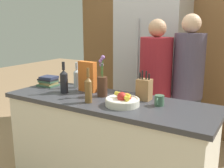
{
  "coord_description": "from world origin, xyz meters",
  "views": [
    {
      "loc": [
        1.18,
        -1.85,
        1.52
      ],
      "look_at": [
        0.0,
        0.08,
        1.0
      ],
      "focal_mm": 42.0,
      "sensor_mm": 36.0,
      "label": 1
    }
  ],
  "objects_px": {
    "person_in_blue": "(188,84)",
    "flower_vase": "(102,84)",
    "person_at_sink": "(155,86)",
    "bottle_vinegar": "(88,89)",
    "bottle_wine": "(64,81)",
    "bottle_oil": "(77,78)",
    "knife_block": "(144,89)",
    "fruit_bowl": "(123,101)",
    "book_stack": "(48,81)",
    "coffee_mug": "(159,101)",
    "cereal_box": "(87,77)",
    "refrigerator": "(152,67)"
  },
  "relations": [
    {
      "from": "refrigerator",
      "to": "book_stack",
      "type": "relative_size",
      "value": 9.53
    },
    {
      "from": "refrigerator",
      "to": "bottle_oil",
      "type": "xyz_separation_m",
      "value": [
        -0.32,
        -1.19,
        0.02
      ]
    },
    {
      "from": "refrigerator",
      "to": "bottle_oil",
      "type": "height_order",
      "value": "refrigerator"
    },
    {
      "from": "person_at_sink",
      "to": "person_in_blue",
      "type": "relative_size",
      "value": 0.97
    },
    {
      "from": "cereal_box",
      "to": "coffee_mug",
      "type": "distance_m",
      "value": 0.77
    },
    {
      "from": "knife_block",
      "to": "bottle_oil",
      "type": "relative_size",
      "value": 0.99
    },
    {
      "from": "cereal_box",
      "to": "person_in_blue",
      "type": "relative_size",
      "value": 0.18
    },
    {
      "from": "flower_vase",
      "to": "cereal_box",
      "type": "distance_m",
      "value": 0.23
    },
    {
      "from": "coffee_mug",
      "to": "bottle_oil",
      "type": "relative_size",
      "value": 0.43
    },
    {
      "from": "bottle_vinegar",
      "to": "person_in_blue",
      "type": "distance_m",
      "value": 1.11
    },
    {
      "from": "knife_block",
      "to": "bottle_oil",
      "type": "height_order",
      "value": "bottle_oil"
    },
    {
      "from": "flower_vase",
      "to": "coffee_mug",
      "type": "distance_m",
      "value": 0.55
    },
    {
      "from": "bottle_vinegar",
      "to": "person_at_sink",
      "type": "relative_size",
      "value": 0.19
    },
    {
      "from": "bottle_vinegar",
      "to": "bottle_wine",
      "type": "bearing_deg",
      "value": 161.0
    },
    {
      "from": "flower_vase",
      "to": "bottle_wine",
      "type": "bearing_deg",
      "value": -166.08
    },
    {
      "from": "bottle_wine",
      "to": "person_in_blue",
      "type": "bearing_deg",
      "value": 41.58
    },
    {
      "from": "fruit_bowl",
      "to": "person_in_blue",
      "type": "height_order",
      "value": "person_in_blue"
    },
    {
      "from": "coffee_mug",
      "to": "bottle_wine",
      "type": "bearing_deg",
      "value": -174.06
    },
    {
      "from": "flower_vase",
      "to": "coffee_mug",
      "type": "xyz_separation_m",
      "value": [
        0.54,
        0.0,
        -0.07
      ]
    },
    {
      "from": "fruit_bowl",
      "to": "cereal_box",
      "type": "distance_m",
      "value": 0.56
    },
    {
      "from": "bottle_wine",
      "to": "knife_block",
      "type": "bearing_deg",
      "value": 14.02
    },
    {
      "from": "fruit_bowl",
      "to": "person_in_blue",
      "type": "relative_size",
      "value": 0.17
    },
    {
      "from": "knife_block",
      "to": "bottle_vinegar",
      "type": "relative_size",
      "value": 0.88
    },
    {
      "from": "refrigerator",
      "to": "book_stack",
      "type": "xyz_separation_m",
      "value": [
        -0.63,
        -1.29,
        -0.03
      ]
    },
    {
      "from": "fruit_bowl",
      "to": "person_at_sink",
      "type": "distance_m",
      "value": 0.77
    },
    {
      "from": "bottle_oil",
      "to": "bottle_vinegar",
      "type": "relative_size",
      "value": 0.89
    },
    {
      "from": "flower_vase",
      "to": "cereal_box",
      "type": "xyz_separation_m",
      "value": [
        -0.22,
        0.07,
        0.03
      ]
    },
    {
      "from": "bottle_oil",
      "to": "person_at_sink",
      "type": "relative_size",
      "value": 0.17
    },
    {
      "from": "bottle_wine",
      "to": "fruit_bowl",
      "type": "bearing_deg",
      "value": -4.54
    },
    {
      "from": "person_in_blue",
      "to": "flower_vase",
      "type": "bearing_deg",
      "value": -110.34
    },
    {
      "from": "refrigerator",
      "to": "flower_vase",
      "type": "relative_size",
      "value": 5.17
    },
    {
      "from": "person_in_blue",
      "to": "refrigerator",
      "type": "bearing_deg",
      "value": 154.74
    },
    {
      "from": "bottle_oil",
      "to": "person_in_blue",
      "type": "height_order",
      "value": "person_in_blue"
    },
    {
      "from": "refrigerator",
      "to": "knife_block",
      "type": "height_order",
      "value": "refrigerator"
    },
    {
      "from": "refrigerator",
      "to": "bottle_vinegar",
      "type": "xyz_separation_m",
      "value": [
        0.09,
        -1.55,
        0.03
      ]
    },
    {
      "from": "knife_block",
      "to": "bottle_vinegar",
      "type": "xyz_separation_m",
      "value": [
        -0.36,
        -0.32,
        0.02
      ]
    },
    {
      "from": "cereal_box",
      "to": "person_at_sink",
      "type": "distance_m",
      "value": 0.75
    },
    {
      "from": "bottle_oil",
      "to": "person_in_blue",
      "type": "distance_m",
      "value": 1.14
    },
    {
      "from": "book_stack",
      "to": "bottle_wine",
      "type": "distance_m",
      "value": 0.37
    },
    {
      "from": "coffee_mug",
      "to": "person_at_sink",
      "type": "height_order",
      "value": "person_at_sink"
    },
    {
      "from": "refrigerator",
      "to": "book_stack",
      "type": "distance_m",
      "value": 1.43
    },
    {
      "from": "cereal_box",
      "to": "bottle_oil",
      "type": "distance_m",
      "value": 0.21
    },
    {
      "from": "coffee_mug",
      "to": "bottle_oil",
      "type": "bearing_deg",
      "value": 171.63
    },
    {
      "from": "person_in_blue",
      "to": "fruit_bowl",
      "type": "bearing_deg",
      "value": -90.12
    },
    {
      "from": "flower_vase",
      "to": "person_in_blue",
      "type": "xyz_separation_m",
      "value": [
        0.57,
        0.74,
        -0.08
      ]
    },
    {
      "from": "knife_block",
      "to": "bottle_wine",
      "type": "height_order",
      "value": "bottle_wine"
    },
    {
      "from": "person_in_blue",
      "to": "person_at_sink",
      "type": "bearing_deg",
      "value": -142.93
    },
    {
      "from": "fruit_bowl",
      "to": "book_stack",
      "type": "xyz_separation_m",
      "value": [
        -1.0,
        0.18,
        0.01
      ]
    },
    {
      "from": "knife_block",
      "to": "refrigerator",
      "type": "bearing_deg",
      "value": 110.11
    },
    {
      "from": "refrigerator",
      "to": "fruit_bowl",
      "type": "distance_m",
      "value": 1.52
    }
  ]
}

